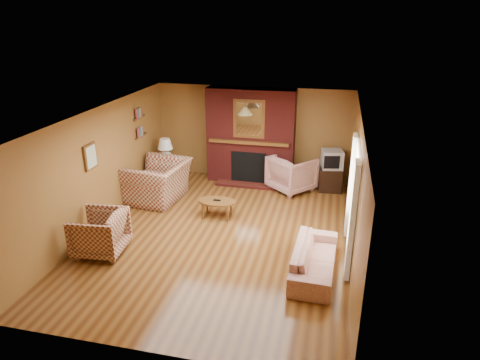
% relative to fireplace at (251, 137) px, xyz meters
% --- Properties ---
extents(floor, '(6.50, 6.50, 0.00)m').
position_rel_fireplace_xyz_m(floor, '(0.00, -2.98, -1.18)').
color(floor, '#4F2A11').
rests_on(floor, ground).
extents(ceiling, '(6.50, 6.50, 0.00)m').
position_rel_fireplace_xyz_m(ceiling, '(0.00, -2.98, 1.22)').
color(ceiling, white).
rests_on(ceiling, wall_back).
extents(wall_back, '(6.50, 0.00, 6.50)m').
position_rel_fireplace_xyz_m(wall_back, '(0.00, 0.27, 0.02)').
color(wall_back, brown).
rests_on(wall_back, floor).
extents(wall_front, '(6.50, 0.00, 6.50)m').
position_rel_fireplace_xyz_m(wall_front, '(0.00, -6.23, 0.02)').
color(wall_front, brown).
rests_on(wall_front, floor).
extents(wall_left, '(0.00, 6.50, 6.50)m').
position_rel_fireplace_xyz_m(wall_left, '(-2.50, -2.98, 0.02)').
color(wall_left, brown).
rests_on(wall_left, floor).
extents(wall_right, '(0.00, 6.50, 6.50)m').
position_rel_fireplace_xyz_m(wall_right, '(2.50, -2.98, 0.02)').
color(wall_right, brown).
rests_on(wall_right, floor).
extents(fireplace, '(2.20, 0.82, 2.40)m').
position_rel_fireplace_xyz_m(fireplace, '(0.00, 0.00, 0.00)').
color(fireplace, '#5A1713').
rests_on(fireplace, floor).
extents(window_right, '(0.10, 1.85, 2.00)m').
position_rel_fireplace_xyz_m(window_right, '(2.45, -3.18, -0.06)').
color(window_right, beige).
rests_on(window_right, wall_right).
extents(bookshelf, '(0.09, 0.55, 0.71)m').
position_rel_fireplace_xyz_m(bookshelf, '(-2.44, -1.08, 0.48)').
color(bookshelf, brown).
rests_on(bookshelf, wall_left).
extents(botanical_print, '(0.05, 0.40, 0.50)m').
position_rel_fireplace_xyz_m(botanical_print, '(-2.47, -3.28, 0.37)').
color(botanical_print, brown).
rests_on(botanical_print, wall_left).
extents(pendant_light, '(0.36, 0.36, 0.48)m').
position_rel_fireplace_xyz_m(pendant_light, '(0.00, -0.68, 0.82)').
color(pendant_light, black).
rests_on(pendant_light, ceiling).
extents(plaid_loveseat, '(1.35, 1.51, 0.91)m').
position_rel_fireplace_xyz_m(plaid_loveseat, '(-1.85, -1.64, -0.73)').
color(plaid_loveseat, maroon).
rests_on(plaid_loveseat, floor).
extents(plaid_armchair, '(0.95, 0.93, 0.80)m').
position_rel_fireplace_xyz_m(plaid_armchair, '(-1.95, -4.11, -0.78)').
color(plaid_armchair, maroon).
rests_on(plaid_armchair, floor).
extents(floral_sofa, '(0.75, 1.76, 0.51)m').
position_rel_fireplace_xyz_m(floral_sofa, '(1.90, -3.88, -0.93)').
color(floral_sofa, '#C4AE98').
rests_on(floral_sofa, floor).
extents(floral_armchair, '(1.33, 1.34, 0.87)m').
position_rel_fireplace_xyz_m(floral_armchair, '(1.11, -0.39, -0.75)').
color(floral_armchair, '#C4AE98').
rests_on(floral_armchair, floor).
extents(coffee_table, '(0.81, 0.50, 0.40)m').
position_rel_fireplace_xyz_m(coffee_table, '(-0.27, -2.22, -0.86)').
color(coffee_table, brown).
rests_on(coffee_table, floor).
extents(side_table, '(0.43, 0.43, 0.53)m').
position_rel_fireplace_xyz_m(side_table, '(-2.10, -0.53, -0.92)').
color(side_table, brown).
rests_on(side_table, floor).
extents(table_lamp, '(0.38, 0.38, 0.63)m').
position_rel_fireplace_xyz_m(table_lamp, '(-2.10, -0.53, -0.31)').
color(table_lamp, white).
rests_on(table_lamp, side_table).
extents(tv_stand, '(0.57, 0.53, 0.59)m').
position_rel_fireplace_xyz_m(tv_stand, '(2.05, -0.18, -0.89)').
color(tv_stand, black).
rests_on(tv_stand, floor).
extents(crt_tv, '(0.56, 0.56, 0.44)m').
position_rel_fireplace_xyz_m(crt_tv, '(2.05, -0.19, -0.37)').
color(crt_tv, '#9D9FA4').
rests_on(crt_tv, tv_stand).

